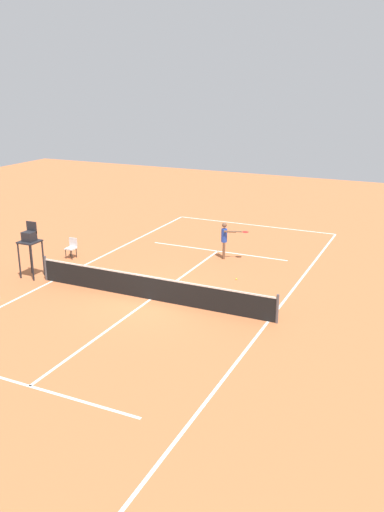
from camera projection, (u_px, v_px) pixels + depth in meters
ground_plane at (150, 299)px, 20.68m from camera, size 60.00×60.00×0.00m
court_lines at (150, 299)px, 20.68m from camera, size 9.56×24.95×0.01m
tennis_net at (150, 287)px, 20.52m from camera, size 10.16×0.10×1.07m
player_serving at (225, 237)px, 25.16m from camera, size 1.33×0.54×1.75m
tennis_ball at (236, 279)px, 22.71m from camera, size 0.07×0.07×0.07m
umpire_chair at (30, 241)px, 22.60m from camera, size 0.80×0.80×2.41m
courtside_chair_mid at (72, 247)px, 25.43m from camera, size 0.44×0.46×0.95m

